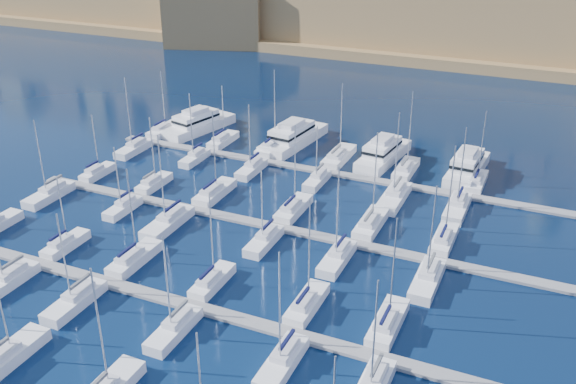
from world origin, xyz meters
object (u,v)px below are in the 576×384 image
at_px(motor_yacht_a, 198,123).
at_px(motor_yacht_c, 383,153).
at_px(sailboat_2, 7,357).
at_px(motor_yacht_d, 467,166).
at_px(motor_yacht_b, 293,136).

relative_size(motor_yacht_a, motor_yacht_c, 1.06).
height_order(sailboat_2, motor_yacht_d, sailboat_2).
distance_m(motor_yacht_a, motor_yacht_d, 54.51).
bearing_deg(motor_yacht_c, motor_yacht_d, -0.80).
xyz_separation_m(motor_yacht_a, motor_yacht_c, (39.35, -0.37, -0.00)).
bearing_deg(sailboat_2, motor_yacht_d, 62.69).
xyz_separation_m(sailboat_2, motor_yacht_d, (35.76, 69.28, 0.97)).
bearing_deg(motor_yacht_c, sailboat_2, -106.52).
xyz_separation_m(sailboat_2, motor_yacht_b, (2.21, 70.62, 0.97)).
height_order(sailboat_2, motor_yacht_b, sailboat_2).
distance_m(motor_yacht_c, motor_yacht_d, 15.16).
distance_m(sailboat_2, motor_yacht_a, 72.34).
bearing_deg(motor_yacht_d, sailboat_2, -117.31).
relative_size(motor_yacht_a, motor_yacht_d, 1.10).
bearing_deg(motor_yacht_b, motor_yacht_d, -2.29).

